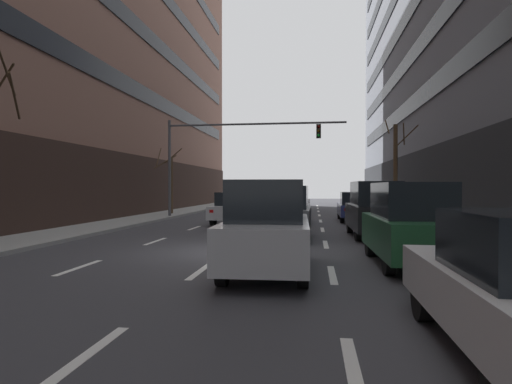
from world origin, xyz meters
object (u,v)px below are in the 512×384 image
at_px(car_driving_2, 268,227).
at_px(traffic_signal_0, 225,146).
at_px(car_driving_1, 299,201).
at_px(car_driving_3, 235,208).
at_px(car_driving_0, 292,208).
at_px(car_parked_1, 410,224).
at_px(street_tree_0, 171,182).
at_px(car_driving_4, 287,212).
at_px(car_parked_2, 375,209).
at_px(car_parked_3, 355,207).
at_px(street_tree_2, 396,169).

distance_m(car_driving_2, traffic_signal_0, 17.23).
height_order(car_driving_1, car_driving_3, car_driving_3).
bearing_deg(car_driving_0, car_parked_1, -73.53).
distance_m(car_driving_0, traffic_signal_0, 6.34).
bearing_deg(car_driving_0, traffic_signal_0, 146.96).
height_order(car_driving_2, car_driving_3, car_driving_2).
bearing_deg(car_parked_1, traffic_signal_0, 117.96).
height_order(car_driving_3, street_tree_0, street_tree_0).
xyz_separation_m(car_driving_3, car_parked_1, (6.58, -11.21, 0.20)).
bearing_deg(car_driving_1, traffic_signal_0, -113.26).
distance_m(car_driving_4, car_parked_2, 3.51).
relative_size(car_driving_0, car_parked_3, 1.01).
height_order(car_driving_4, car_parked_2, car_parked_2).
bearing_deg(traffic_signal_0, car_parked_3, -7.28).
height_order(car_driving_2, street_tree_2, street_tree_2).
xyz_separation_m(car_parked_1, traffic_signal_0, (-7.87, 14.82, 3.52)).
relative_size(car_driving_2, car_driving_3, 0.96).
bearing_deg(car_parked_3, street_tree_0, 164.23).
xyz_separation_m(car_driving_0, car_driving_4, (0.16, -6.89, 0.16)).
relative_size(car_driving_2, street_tree_2, 0.78).
bearing_deg(car_driving_3, car_parked_2, -38.28).
distance_m(car_driving_3, traffic_signal_0, 5.34).
relative_size(car_driving_0, street_tree_0, 0.98).
height_order(car_driving_4, street_tree_0, street_tree_0).
relative_size(car_driving_0, car_driving_1, 1.08).
relative_size(car_driving_2, street_tree_0, 0.96).
bearing_deg(car_parked_1, car_parked_2, 90.00).
relative_size(car_driving_3, car_parked_3, 1.02).
distance_m(car_driving_2, street_tree_0, 20.76).
distance_m(car_driving_2, car_driving_3, 13.05).
xyz_separation_m(car_driving_4, car_parked_2, (3.39, 0.89, 0.08)).
bearing_deg(street_tree_0, car_driving_4, -53.80).
distance_m(car_driving_1, car_parked_1, 24.95).
bearing_deg(car_driving_2, car_driving_3, 103.92).
relative_size(car_driving_1, street_tree_0, 0.91).
bearing_deg(car_parked_2, traffic_signal_0, 131.79).
bearing_deg(car_parked_3, car_driving_0, -153.15).
height_order(car_driving_2, car_parked_1, car_driving_2).
distance_m(street_tree_0, street_tree_2, 14.97).
height_order(car_parked_2, car_parked_3, car_parked_2).
bearing_deg(street_tree_2, car_driving_3, -164.56).
bearing_deg(street_tree_0, car_parked_1, -54.60).
xyz_separation_m(car_driving_1, car_driving_2, (0.19, -26.14, 0.28)).
bearing_deg(car_driving_4, car_driving_1, 90.69).
distance_m(car_driving_3, car_driving_4, 6.87).
bearing_deg(car_driving_0, car_parked_2, -59.35).
bearing_deg(car_driving_3, car_parked_3, 21.60).
bearing_deg(street_tree_0, car_driving_3, -46.78).
bearing_deg(car_driving_2, car_parked_1, 22.89).
xyz_separation_m(car_driving_2, street_tree_0, (-8.85, 18.74, 1.24)).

